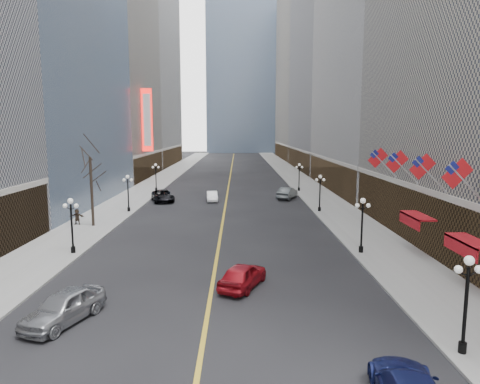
{
  "coord_description": "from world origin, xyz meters",
  "views": [
    {
      "loc": [
        1.68,
        -3.97,
        10.1
      ],
      "look_at": [
        1.79,
        17.54,
        6.97
      ],
      "focal_mm": 32.0,
      "sensor_mm": 36.0,
      "label": 1
    }
  ],
  "objects_px": {
    "car_nb_far": "(163,196)",
    "car_sb_mid": "(243,275)",
    "streetlamp_east_3": "(299,174)",
    "streetlamp_west_1": "(71,220)",
    "car_sb_far": "(287,193)",
    "streetlamp_west_3": "(156,174)",
    "streetlamp_east_1": "(362,219)",
    "streetlamp_west_2": "(128,189)",
    "car_nb_near": "(64,307)",
    "streetlamp_east_0": "(467,294)",
    "streetlamp_east_2": "(320,189)",
    "car_nb_mid": "(212,196)"
  },
  "relations": [
    {
      "from": "car_nb_mid",
      "to": "car_sb_far",
      "type": "relative_size",
      "value": 0.81
    },
    {
      "from": "streetlamp_east_2",
      "to": "streetlamp_west_3",
      "type": "xyz_separation_m",
      "value": [
        -23.6,
        18.0,
        0.0
      ]
    },
    {
      "from": "car_nb_far",
      "to": "car_sb_mid",
      "type": "relative_size",
      "value": 1.26
    },
    {
      "from": "streetlamp_east_0",
      "to": "car_sb_mid",
      "type": "xyz_separation_m",
      "value": [
        -9.8,
        8.57,
        -2.1
      ]
    },
    {
      "from": "streetlamp_east_1",
      "to": "car_sb_mid",
      "type": "distance_m",
      "value": 12.48
    },
    {
      "from": "streetlamp_east_1",
      "to": "streetlamp_west_3",
      "type": "distance_m",
      "value": 43.05
    },
    {
      "from": "car_sb_far",
      "to": "streetlamp_west_3",
      "type": "bearing_deg",
      "value": 2.51
    },
    {
      "from": "streetlamp_west_2",
      "to": "car_sb_mid",
      "type": "distance_m",
      "value": 29.01
    },
    {
      "from": "streetlamp_west_1",
      "to": "car_sb_mid",
      "type": "relative_size",
      "value": 0.96
    },
    {
      "from": "car_nb_mid",
      "to": "car_sb_far",
      "type": "bearing_deg",
      "value": 4.8
    },
    {
      "from": "streetlamp_east_3",
      "to": "car_nb_mid",
      "type": "height_order",
      "value": "streetlamp_east_3"
    },
    {
      "from": "streetlamp_east_0",
      "to": "car_nb_mid",
      "type": "distance_m",
      "value": 44.72
    },
    {
      "from": "streetlamp_east_1",
      "to": "streetlamp_west_2",
      "type": "distance_m",
      "value": 29.68
    },
    {
      "from": "car_nb_near",
      "to": "car_nb_far",
      "type": "relative_size",
      "value": 0.85
    },
    {
      "from": "car_nb_near",
      "to": "car_nb_mid",
      "type": "relative_size",
      "value": 1.19
    },
    {
      "from": "streetlamp_east_3",
      "to": "car_nb_far",
      "type": "relative_size",
      "value": 0.76
    },
    {
      "from": "streetlamp_east_2",
      "to": "car_sb_mid",
      "type": "relative_size",
      "value": 0.96
    },
    {
      "from": "streetlamp_east_3",
      "to": "car_sb_mid",
      "type": "xyz_separation_m",
      "value": [
        -9.8,
        -43.43,
        -2.1
      ]
    },
    {
      "from": "car_nb_near",
      "to": "streetlamp_east_3",
      "type": "bearing_deg",
      "value": 89.0
    },
    {
      "from": "streetlamp_east_1",
      "to": "streetlamp_west_1",
      "type": "xyz_separation_m",
      "value": [
        -23.6,
        0.0,
        0.0
      ]
    },
    {
      "from": "streetlamp_east_0",
      "to": "car_sb_mid",
      "type": "relative_size",
      "value": 0.96
    },
    {
      "from": "streetlamp_east_3",
      "to": "car_nb_far",
      "type": "bearing_deg",
      "value": -154.71
    },
    {
      "from": "streetlamp_west_2",
      "to": "car_nb_mid",
      "type": "xyz_separation_m",
      "value": [
        9.8,
        8.48,
        -2.2
      ]
    },
    {
      "from": "car_sb_far",
      "to": "car_nb_far",
      "type": "bearing_deg",
      "value": 29.69
    },
    {
      "from": "streetlamp_east_1",
      "to": "car_nb_near",
      "type": "distance_m",
      "value": 23.09
    },
    {
      "from": "streetlamp_west_2",
      "to": "streetlamp_east_2",
      "type": "bearing_deg",
      "value": 0.0
    },
    {
      "from": "streetlamp_east_2",
      "to": "streetlamp_west_1",
      "type": "distance_m",
      "value": 29.68
    },
    {
      "from": "car_sb_far",
      "to": "streetlamp_east_3",
      "type": "bearing_deg",
      "value": -87.96
    },
    {
      "from": "streetlamp_east_1",
      "to": "streetlamp_east_2",
      "type": "relative_size",
      "value": 1.0
    },
    {
      "from": "streetlamp_east_3",
      "to": "car_sb_far",
      "type": "distance_m",
      "value": 8.29
    },
    {
      "from": "car_nb_far",
      "to": "streetlamp_east_3",
      "type": "bearing_deg",
      "value": 8.26
    },
    {
      "from": "streetlamp_west_1",
      "to": "car_nb_mid",
      "type": "relative_size",
      "value": 1.06
    },
    {
      "from": "streetlamp_east_0",
      "to": "streetlamp_east_1",
      "type": "distance_m",
      "value": 16.0
    },
    {
      "from": "streetlamp_east_0",
      "to": "streetlamp_east_2",
      "type": "xyz_separation_m",
      "value": [
        0.0,
        34.0,
        0.0
      ]
    },
    {
      "from": "streetlamp_west_1",
      "to": "streetlamp_west_2",
      "type": "bearing_deg",
      "value": 90.0
    },
    {
      "from": "streetlamp_east_1",
      "to": "car_nb_near",
      "type": "relative_size",
      "value": 0.9
    },
    {
      "from": "streetlamp_west_1",
      "to": "streetlamp_west_3",
      "type": "relative_size",
      "value": 1.0
    },
    {
      "from": "streetlamp_west_2",
      "to": "car_nb_mid",
      "type": "relative_size",
      "value": 1.06
    },
    {
      "from": "streetlamp_west_2",
      "to": "streetlamp_east_3",
      "type": "bearing_deg",
      "value": 37.33
    },
    {
      "from": "car_sb_far",
      "to": "streetlamp_west_2",
      "type": "bearing_deg",
      "value": 49.14
    },
    {
      "from": "car_nb_mid",
      "to": "streetlamp_west_2",
      "type": "bearing_deg",
      "value": -144.58
    },
    {
      "from": "streetlamp_east_2",
      "to": "car_sb_far",
      "type": "height_order",
      "value": "streetlamp_east_2"
    },
    {
      "from": "streetlamp_west_2",
      "to": "car_sb_far",
      "type": "height_order",
      "value": "streetlamp_west_2"
    },
    {
      "from": "streetlamp_west_2",
      "to": "car_nb_near",
      "type": "height_order",
      "value": "streetlamp_west_2"
    },
    {
      "from": "streetlamp_east_1",
      "to": "car_nb_near",
      "type": "height_order",
      "value": "streetlamp_east_1"
    },
    {
      "from": "streetlamp_east_1",
      "to": "streetlamp_west_2",
      "type": "xyz_separation_m",
      "value": [
        -23.6,
        18.0,
        0.0
      ]
    },
    {
      "from": "streetlamp_east_3",
      "to": "streetlamp_west_1",
      "type": "distance_m",
      "value": 43.05
    },
    {
      "from": "car_sb_far",
      "to": "streetlamp_west_1",
      "type": "bearing_deg",
      "value": 76.27
    },
    {
      "from": "streetlamp_east_2",
      "to": "streetlamp_west_1",
      "type": "bearing_deg",
      "value": -142.67
    },
    {
      "from": "car_nb_far",
      "to": "car_sb_far",
      "type": "xyz_separation_m",
      "value": [
        18.0,
        2.29,
        0.03
      ]
    }
  ]
}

